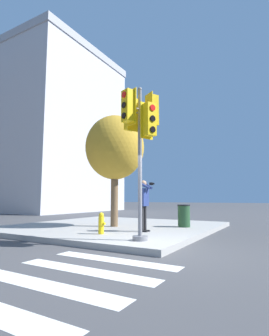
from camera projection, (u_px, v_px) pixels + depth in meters
The scene contains 8 objects.
ground_plane at pixel (151, 252), 6.43m from camera, with size 160.00×160.00×0.00m, color #424244.
sidewalk_corner at pixel (114, 227), 11.19m from camera, with size 8.00×8.00×0.17m.
traffic_signal_pole at pixel (140, 126), 7.43m from camera, with size 1.12×1.15×4.34m.
person_photographer at pixel (144, 200), 9.10m from camera, with size 0.50×0.53×1.76m.
street_tree at pixel (115, 148), 11.01m from camera, with size 2.45×2.45×4.62m.
fire_hydrant at pixel (101, 223), 8.39m from camera, with size 0.18×0.24×0.68m.
trash_bin at pixel (184, 216), 10.50m from camera, with size 0.51×0.51×0.88m.
building_right at pixel (62, 132), 28.28m from camera, with size 12.27×8.45×16.98m.
Camera 1 is at (-5.94, -2.97, 1.30)m, focal length 28.00 mm.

